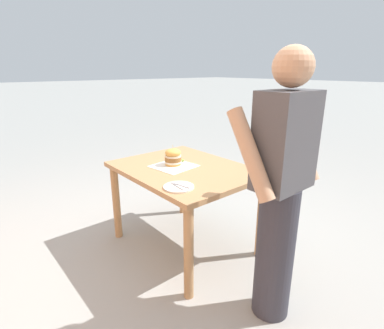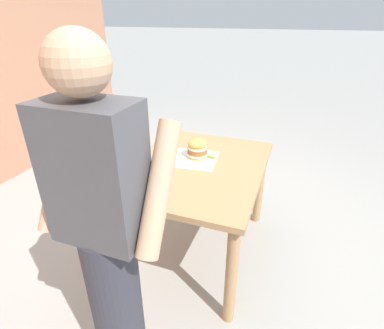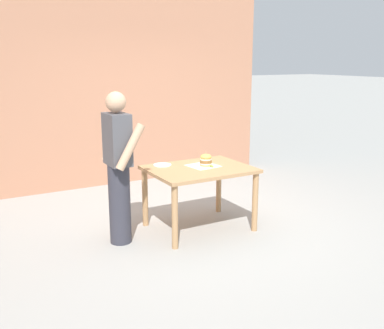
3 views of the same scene
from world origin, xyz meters
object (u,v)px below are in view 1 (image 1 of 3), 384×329
object	(u,v)px
sandwich	(173,157)
diner_across_table	(280,189)
pickle_spear	(180,161)
patio_table	(185,180)
side_plate_with_forks	(179,187)

from	to	relation	value
sandwich	diner_across_table	bearing A→B (deg)	88.75
sandwich	diner_across_table	size ratio (longest dim) A/B	0.11
pickle_spear	patio_table	bearing A→B (deg)	67.51
side_plate_with_forks	patio_table	bearing A→B (deg)	-133.95
pickle_spear	diner_across_table	size ratio (longest dim) A/B	0.04
sandwich	side_plate_with_forks	xyz separation A→B (m)	(0.28, 0.45, -0.07)
sandwich	pickle_spear	world-z (taller)	sandwich
patio_table	sandwich	distance (m)	0.22
diner_across_table	patio_table	bearing A→B (deg)	-93.51
pickle_spear	side_plate_with_forks	bearing A→B (deg)	51.19
side_plate_with_forks	diner_across_table	bearing A→B (deg)	111.79
diner_across_table	sandwich	bearing A→B (deg)	-91.25
side_plate_with_forks	diner_across_table	distance (m)	0.71
sandwich	diner_across_table	xyz separation A→B (m)	(0.02, 1.10, 0.05)
sandwich	pickle_spear	distance (m)	0.11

